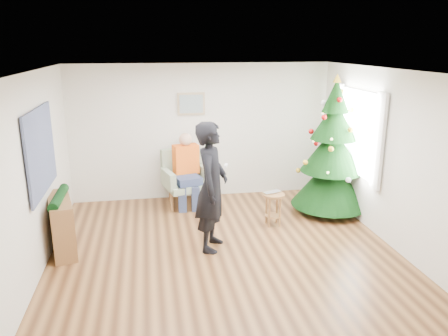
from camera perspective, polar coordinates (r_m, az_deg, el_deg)
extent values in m
plane|color=brown|center=(6.54, 0.05, -10.79)|extent=(5.00, 5.00, 0.00)
plane|color=white|center=(5.85, 0.06, 12.59)|extent=(5.00, 5.00, 0.00)
plane|color=silver|center=(8.48, -2.91, 4.74)|extent=(5.00, 0.00, 5.00)
plane|color=silver|center=(3.78, 6.80, -9.90)|extent=(5.00, 0.00, 5.00)
plane|color=silver|center=(6.16, -23.49, -0.87)|extent=(0.00, 5.00, 5.00)
plane|color=silver|center=(6.94, 20.83, 1.20)|extent=(0.00, 5.00, 5.00)
cube|color=white|center=(7.74, 17.07, 4.49)|extent=(0.04, 1.30, 1.40)
cube|color=white|center=(7.08, 19.56, 3.26)|extent=(0.05, 0.25, 1.50)
cube|color=white|center=(8.39, 14.60, 5.52)|extent=(0.05, 0.25, 1.50)
cylinder|color=#3F2816|center=(8.18, 13.51, -4.44)|extent=(0.10, 0.10, 0.31)
cone|color=black|center=(8.04, 13.70, -1.64)|extent=(1.36, 1.36, 0.89)
cone|color=black|center=(7.89, 13.98, 2.35)|extent=(1.09, 1.09, 0.79)
cone|color=black|center=(7.79, 14.23, 6.10)|extent=(0.80, 0.80, 0.68)
cone|color=black|center=(7.74, 14.45, 9.15)|extent=(0.46, 0.46, 0.58)
cone|color=gold|center=(7.71, 14.60, 11.31)|extent=(0.15, 0.15, 0.15)
cylinder|color=brown|center=(7.28, 6.50, -3.50)|extent=(0.37, 0.37, 0.04)
cylinder|color=brown|center=(7.41, 6.41, -6.18)|extent=(0.28, 0.28, 0.02)
imported|color=silver|center=(7.27, 6.51, -3.26)|extent=(0.35, 0.29, 0.02)
cube|color=gray|center=(8.19, -4.84, -2.22)|extent=(0.92, 0.88, 0.12)
cube|color=gray|center=(8.38, -5.67, 0.63)|extent=(0.77, 0.32, 0.60)
cube|color=gray|center=(8.03, -7.28, -1.46)|extent=(0.26, 0.61, 0.30)
cube|color=gray|center=(8.26, -2.52, -0.84)|extent=(0.26, 0.61, 0.30)
cube|color=navy|center=(8.06, -4.80, -1.53)|extent=(0.54, 0.56, 0.14)
cube|color=orange|center=(8.20, -5.01, 1.16)|extent=(0.51, 0.35, 0.55)
sphere|color=tan|center=(8.09, -5.06, 3.73)|extent=(0.24, 0.24, 0.24)
imported|color=black|center=(6.30, -1.63, -2.48)|extent=(0.67, 0.81, 1.91)
cube|color=white|center=(6.21, 0.25, 0.32)|extent=(0.08, 0.13, 0.04)
cube|color=brown|center=(6.84, -20.42, -6.95)|extent=(0.52, 1.04, 0.80)
cylinder|color=black|center=(6.69, -20.77, -3.63)|extent=(0.14, 0.90, 0.14)
cube|color=black|center=(6.37, -22.80, 2.06)|extent=(0.03, 1.50, 1.15)
cube|color=tan|center=(8.33, -4.32, 8.36)|extent=(0.52, 0.03, 0.42)
cube|color=gray|center=(8.31, -4.30, 8.34)|extent=(0.44, 0.02, 0.34)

